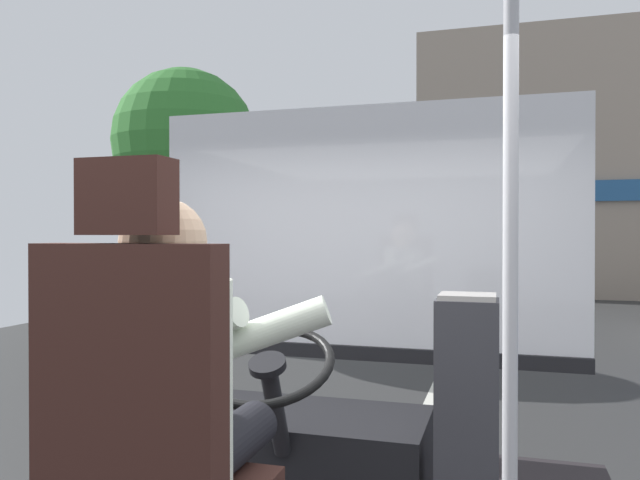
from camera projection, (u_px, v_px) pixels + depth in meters
ground at (453, 348)px, 10.47m from camera, size 18.00×44.00×0.06m
driver_seat at (152, 470)px, 1.55m from camera, size 0.48×0.48×1.38m
bus_driver at (173, 379)px, 1.65m from camera, size 0.77×0.59×0.78m
steering_console at (303, 453)px, 2.73m from camera, size 1.10×0.97×0.83m
handrail_pole at (510, 263)px, 1.78m from camera, size 0.04×0.04×2.24m
fare_box at (467, 422)px, 2.34m from camera, size 0.23×0.22×0.97m
windshield_panel at (361, 261)px, 3.56m from camera, size 2.50×0.08×1.48m
street_tree at (185, 143)px, 10.52m from camera, size 2.45×2.45×4.74m
shop_building at (616, 166)px, 19.89m from camera, size 12.27×5.21×8.21m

